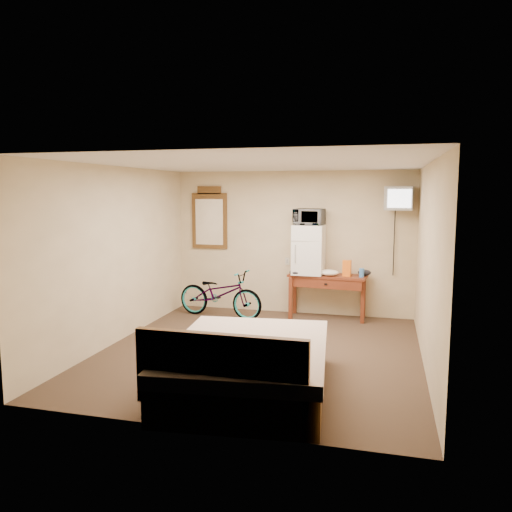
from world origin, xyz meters
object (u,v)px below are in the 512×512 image
(blue_cup, at_px, (362,273))
(bicycle, at_px, (220,294))
(crt_television, at_px, (399,198))
(wall_mirror, at_px, (210,219))
(bed, at_px, (247,366))
(microwave, at_px, (309,217))
(mini_fridge, at_px, (309,250))
(desk, at_px, (327,282))

(blue_cup, xyz_separation_m, bicycle, (-2.35, -0.29, -0.41))
(crt_television, height_order, wall_mirror, wall_mirror)
(crt_television, distance_m, bicycle, 3.35)
(wall_mirror, height_order, bed, wall_mirror)
(crt_television, height_order, bed, crt_television)
(blue_cup, xyz_separation_m, wall_mirror, (-2.76, 0.34, 0.83))
(crt_television, bearing_deg, microwave, 179.30)
(bicycle, bearing_deg, crt_television, -73.39)
(mini_fridge, relative_size, crt_television, 1.44)
(blue_cup, distance_m, crt_television, 1.34)
(crt_television, distance_m, wall_mirror, 3.34)
(desk, bearing_deg, wall_mirror, 172.94)
(desk, height_order, wall_mirror, wall_mirror)
(mini_fridge, height_order, bicycle, mini_fridge)
(desk, height_order, bicycle, bicycle)
(wall_mirror, bearing_deg, mini_fridge, -7.12)
(crt_television, relative_size, wall_mirror, 0.51)
(microwave, height_order, bed, microwave)
(mini_fridge, distance_m, bed, 3.52)
(desk, xyz_separation_m, bicycle, (-1.79, -0.36, -0.22))
(crt_television, bearing_deg, bicycle, -172.61)
(wall_mirror, xyz_separation_m, bed, (1.73, -3.64, -1.37))
(blue_cup, relative_size, bed, 0.06)
(wall_mirror, bearing_deg, blue_cup, -7.07)
(desk, relative_size, bicycle, 0.86)
(mini_fridge, height_order, crt_television, crt_television)
(microwave, bearing_deg, bed, -84.38)
(blue_cup, bearing_deg, microwave, 173.03)
(mini_fridge, height_order, blue_cup, mini_fridge)
(bicycle, bearing_deg, wall_mirror, 42.03)
(microwave, bearing_deg, wall_mirror, -179.25)
(mini_fridge, distance_m, blue_cup, 0.97)
(mini_fridge, height_order, wall_mirror, wall_mirror)
(mini_fridge, bearing_deg, bicycle, -164.85)
(bicycle, relative_size, bed, 0.67)
(crt_television, bearing_deg, wall_mirror, 175.68)
(desk, distance_m, wall_mirror, 2.44)
(blue_cup, height_order, bed, bed)
(crt_television, xyz_separation_m, bed, (-1.58, -3.39, -1.74))
(mini_fridge, xyz_separation_m, bed, (-0.13, -3.41, -0.88))
(mini_fridge, distance_m, microwave, 0.55)
(microwave, distance_m, bicycle, 2.00)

